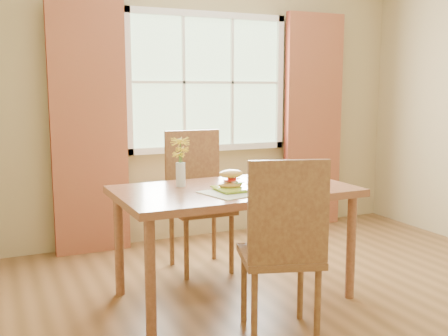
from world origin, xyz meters
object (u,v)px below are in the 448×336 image
dining_table (234,199)px  croissant_sandwich (231,179)px  chair_far (197,193)px  chair_near (284,243)px  flower_vase (180,157)px  water_glass (277,180)px

dining_table → croissant_sandwich: (-0.07, -0.09, 0.16)m
chair_far → chair_near: bearing=-89.7°
dining_table → flower_vase: size_ratio=4.74×
dining_table → flower_vase: flower_vase is taller
chair_near → water_glass: bearing=80.9°
chair_near → flower_vase: 1.03m
croissant_sandwich → flower_vase: (-0.25, 0.29, 0.13)m
flower_vase → chair_far: bearing=58.6°
dining_table → flower_vase: bearing=147.8°
dining_table → chair_near: bearing=-93.1°
croissant_sandwich → flower_vase: flower_vase is taller
water_glass → flower_vase: flower_vase is taller
dining_table → water_glass: (0.27, -0.11, 0.13)m
chair_near → flower_vase: (-0.29, 0.90, 0.39)m
chair_far → croissant_sandwich: chair_far is taller
chair_far → flower_vase: (-0.32, -0.52, 0.37)m
croissant_sandwich → water_glass: (0.34, -0.01, -0.03)m
flower_vase → chair_near: bearing=-72.2°
chair_far → croissant_sandwich: 0.85m
dining_table → croissant_sandwich: 0.20m
dining_table → chair_near: size_ratio=1.50×
croissant_sandwich → water_glass: bearing=1.8°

